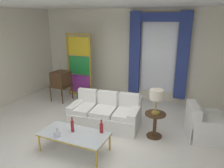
% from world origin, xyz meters
% --- Properties ---
extents(ground_plane, '(16.00, 16.00, 0.00)m').
position_xyz_m(ground_plane, '(0.00, 0.00, 0.00)').
color(ground_plane, white).
extents(wall_rear, '(8.00, 0.12, 3.00)m').
position_xyz_m(wall_rear, '(0.00, 3.06, 1.50)').
color(wall_rear, silver).
rests_on(wall_rear, ground).
extents(ceiling_slab, '(8.00, 7.60, 0.04)m').
position_xyz_m(ceiling_slab, '(0.00, 0.80, 3.02)').
color(ceiling_slab, white).
extents(curtained_window, '(2.00, 0.17, 2.70)m').
position_xyz_m(curtained_window, '(0.72, 2.89, 1.74)').
color(curtained_window, white).
rests_on(curtained_window, ground).
extents(couch_white_long, '(1.84, 1.09, 0.86)m').
position_xyz_m(couch_white_long, '(-0.10, 0.66, 0.30)').
color(couch_white_long, white).
rests_on(couch_white_long, ground).
extents(coffee_table, '(1.42, 0.69, 0.41)m').
position_xyz_m(coffee_table, '(-0.19, -0.69, 0.38)').
color(coffee_table, silver).
rests_on(coffee_table, ground).
extents(bottle_blue_decanter, '(0.08, 0.08, 0.30)m').
position_xyz_m(bottle_blue_decanter, '(0.31, -0.44, 0.53)').
color(bottle_blue_decanter, maroon).
rests_on(bottle_blue_decanter, coffee_table).
extents(bottle_crystal_tall, '(0.12, 0.12, 0.20)m').
position_xyz_m(bottle_crystal_tall, '(-0.44, -0.93, 0.48)').
color(bottle_crystal_tall, silver).
rests_on(bottle_crystal_tall, coffee_table).
extents(bottle_amber_squat, '(0.07, 0.07, 0.33)m').
position_xyz_m(bottle_amber_squat, '(-0.26, -0.64, 0.54)').
color(bottle_amber_squat, maroon).
rests_on(bottle_amber_squat, coffee_table).
extents(vintage_tv, '(0.62, 0.61, 1.35)m').
position_xyz_m(vintage_tv, '(-2.22, 1.67, 0.73)').
color(vintage_tv, '#472D19').
rests_on(vintage_tv, ground).
extents(armchair_white, '(1.00, 0.98, 0.80)m').
position_xyz_m(armchair_white, '(2.26, 0.95, 0.29)').
color(armchair_white, white).
rests_on(armchair_white, ground).
extents(stained_glass_divider, '(0.95, 0.05, 2.20)m').
position_xyz_m(stained_glass_divider, '(-1.89, 2.33, 1.06)').
color(stained_glass_divider, gold).
rests_on(stained_glass_divider, ground).
extents(peacock_figurine, '(0.44, 0.60, 0.50)m').
position_xyz_m(peacock_figurine, '(-1.59, 1.85, 0.22)').
color(peacock_figurine, beige).
rests_on(peacock_figurine, ground).
extents(round_side_table, '(0.48, 0.48, 0.59)m').
position_xyz_m(round_side_table, '(1.22, 0.54, 0.36)').
color(round_side_table, '#472D19').
rests_on(round_side_table, ground).
extents(table_lamp_brass, '(0.32, 0.32, 0.57)m').
position_xyz_m(table_lamp_brass, '(1.22, 0.54, 1.03)').
color(table_lamp_brass, '#B29338').
rests_on(table_lamp_brass, round_side_table).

